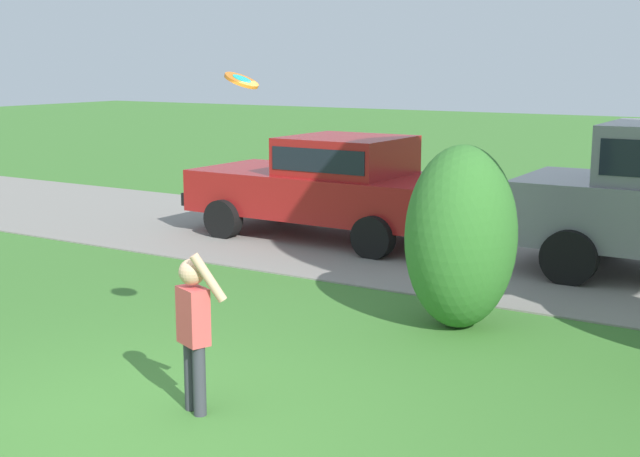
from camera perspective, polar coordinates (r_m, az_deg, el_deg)
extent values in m
plane|color=#3D752D|center=(6.72, -11.98, -12.52)|extent=(80.00, 80.00, 0.00)
cube|color=gray|center=(12.06, 9.94, -1.86)|extent=(28.00, 4.40, 0.02)
ellipsoid|color=#33702B|center=(8.74, 9.30, -0.56)|extent=(1.10, 1.24, 1.86)
cube|color=maroon|center=(13.15, 0.56, 2.33)|extent=(4.22, 1.89, 0.64)
cube|color=maroon|center=(12.91, 1.76, 4.85)|extent=(1.70, 1.64, 0.56)
cube|color=black|center=(12.91, 1.76, 4.85)|extent=(1.57, 1.66, 0.34)
cylinder|color=black|center=(13.20, -6.41, 0.62)|extent=(0.60, 0.23, 0.60)
cylinder|color=black|center=(14.69, -1.81, 1.73)|extent=(0.60, 0.23, 0.60)
cylinder|color=black|center=(11.76, 3.52, -0.60)|extent=(0.60, 0.23, 0.60)
cylinder|color=black|center=(13.41, 7.42, 0.76)|extent=(0.60, 0.23, 0.60)
cube|color=black|center=(14.40, -6.69, 2.37)|extent=(0.14, 1.75, 0.20)
cube|color=black|center=(12.19, 9.13, 0.75)|extent=(0.14, 1.75, 0.20)
cylinder|color=black|center=(10.78, 16.14, -1.86)|extent=(0.68, 0.23, 0.68)
cylinder|color=black|center=(12.58, 18.35, -0.20)|extent=(0.68, 0.23, 0.68)
cube|color=black|center=(11.86, 13.20, 0.70)|extent=(0.15, 1.75, 0.20)
cylinder|color=#383842|center=(6.81, -8.55, -9.58)|extent=(0.10, 0.10, 0.55)
cylinder|color=#383842|center=(6.69, -7.98, -9.93)|extent=(0.10, 0.10, 0.55)
cube|color=#DB4C4C|center=(6.59, -8.38, -5.72)|extent=(0.30, 0.25, 0.44)
sphere|color=tan|center=(6.51, -8.46, -2.85)|extent=(0.20, 0.20, 0.20)
cylinder|color=tan|center=(6.40, -7.39, -3.25)|extent=(0.25, 0.20, 0.39)
cylinder|color=tan|center=(6.74, -9.01, -5.81)|extent=(0.07, 0.07, 0.36)
cylinder|color=orange|center=(6.91, -5.21, 9.72)|extent=(0.27, 0.28, 0.14)
cylinder|color=#1EB7B2|center=(6.91, -5.21, 9.75)|extent=(0.15, 0.15, 0.09)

